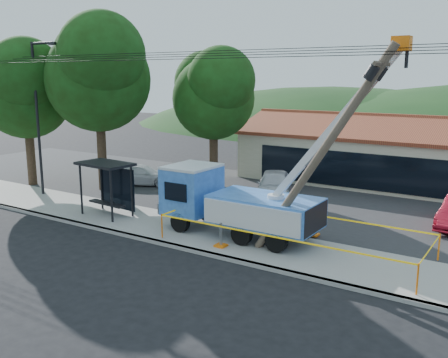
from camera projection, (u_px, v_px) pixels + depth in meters
ground at (173, 272)px, 18.49m from camera, size 120.00×120.00×0.00m
curb at (206, 253)px, 20.20m from camera, size 60.00×0.25×0.15m
sidewalk at (231, 241)px, 21.76m from camera, size 60.00×4.00×0.15m
parking_lot at (306, 203)px, 28.33m from camera, size 60.00×12.00×0.10m
strip_mall at (414, 158)px, 32.37m from camera, size 22.50×8.53×4.67m
streetlight at (39, 108)px, 28.86m from camera, size 2.13×0.22×9.00m
tree_west_near at (98, 69)px, 29.92m from camera, size 7.56×6.72×10.80m
tree_west_far at (25, 85)px, 31.56m from camera, size 6.84×6.08×9.48m
tree_lot at (213, 90)px, 31.63m from camera, size 6.30×5.60×8.94m
hill_west at (332, 126)px, 71.64m from camera, size 78.40×56.00×28.00m
utility_truck at (235, 200)px, 22.08m from camera, size 10.58×3.92×8.30m
leaning_pole at (326, 146)px, 18.37m from camera, size 5.35×1.78×8.22m
bus_shelter at (108, 176)px, 25.19m from camera, size 2.94×1.96×2.71m
caution_tape at (291, 230)px, 20.39m from camera, size 10.77×3.70×1.07m
car_silver at (274, 200)px, 29.01m from camera, size 3.77×5.23×1.66m
car_white at (142, 186)px, 32.82m from camera, size 4.75×3.62×1.28m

